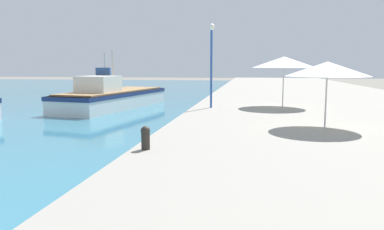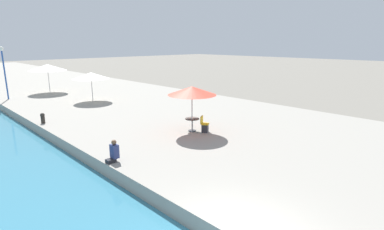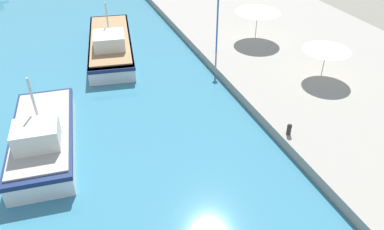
{
  "view_description": "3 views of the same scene",
  "coord_description": "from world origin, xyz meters",
  "views": [
    {
      "loc": [
        3.28,
        5.51,
        2.91
      ],
      "look_at": [
        1.5,
        16.7,
        1.43
      ],
      "focal_mm": 35.0,
      "sensor_mm": 36.0,
      "label": 1
    },
    {
      "loc": [
        -5.5,
        -4.06,
        5.54
      ],
      "look_at": [
        5.7,
        7.42,
        1.63
      ],
      "focal_mm": 28.0,
      "sensor_mm": 36.0,
      "label": 2
    },
    {
      "loc": [
        -10.04,
        2.49,
        12.73
      ],
      "look_at": [
        -4.0,
        18.0,
        1.23
      ],
      "focal_mm": 35.0,
      "sensor_mm": 36.0,
      "label": 3
    }
  ],
  "objects": [
    {
      "name": "cafe_umbrella_striped",
      "position": [
        5.04,
        27.13,
        3.14
      ],
      "size": [
        3.54,
        3.54,
        2.81
      ],
      "color": "#B7B7B7",
      "rests_on": "quay_promenade"
    },
    {
      "name": "mooring_bollard",
      "position": [
        0.43,
        15.3,
        0.98
      ],
      "size": [
        0.26,
        0.26,
        0.65
      ],
      "color": "#2D2823",
      "rests_on": "quay_promenade"
    },
    {
      "name": "fishing_boat_far",
      "position": [
        -6.15,
        29.9,
        0.82
      ],
      "size": [
        4.95,
        10.83,
        3.95
      ],
      "rotation": [
        0.0,
        0.0,
        -0.17
      ],
      "color": "silver",
      "rests_on": "water_basin"
    },
    {
      "name": "fishing_boat_distant",
      "position": [
        -16.56,
        54.31,
        0.97
      ],
      "size": [
        4.79,
        8.77,
        4.74
      ],
      "rotation": [
        0.0,
        0.0,
        0.27
      ],
      "color": "white",
      "rests_on": "water_basin"
    },
    {
      "name": "quay_promenade",
      "position": [
        8.0,
        37.0,
        0.32
      ],
      "size": [
        16.0,
        90.0,
        0.63
      ],
      "color": "gray",
      "rests_on": "ground_plane"
    },
    {
      "name": "cafe_umbrella_white",
      "position": [
        6.01,
        19.91,
        2.81
      ],
      "size": [
        3.05,
        3.05,
        2.45
      ],
      "color": "#B7B7B7",
      "rests_on": "quay_promenade"
    },
    {
      "name": "lamppost",
      "position": [
        1.08,
        26.02,
        3.72
      ],
      "size": [
        0.36,
        0.36,
        4.56
      ],
      "color": "#28519E",
      "rests_on": "quay_promenade"
    }
  ]
}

